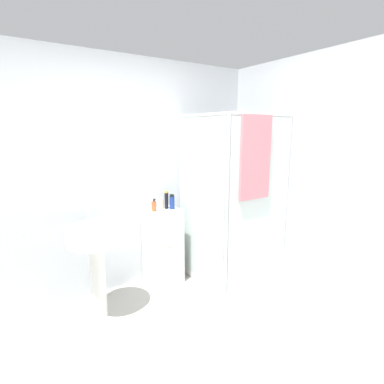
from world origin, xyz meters
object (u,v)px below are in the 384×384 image
at_px(sink, 96,246).
at_px(soap_dispenser, 154,206).
at_px(shampoo_bottle_tall_black, 166,200).
at_px(lotion_bottle_white, 161,204).
at_px(shampoo_bottle_blue, 172,202).

distance_m(sink, soap_dispenser, 0.80).
height_order(soap_dispenser, shampoo_bottle_tall_black, shampoo_bottle_tall_black).
xyz_separation_m(sink, shampoo_bottle_tall_black, (0.89, 0.27, 0.27)).
bearing_deg(shampoo_bottle_tall_black, lotion_bottle_white, 134.54).
bearing_deg(shampoo_bottle_blue, soap_dispenser, 173.04).
distance_m(soap_dispenser, shampoo_bottle_tall_black, 0.18).
xyz_separation_m(sink, shampoo_bottle_blue, (0.93, 0.22, 0.25)).
height_order(soap_dispenser, shampoo_bottle_blue, shampoo_bottle_blue).
bearing_deg(shampoo_bottle_blue, shampoo_bottle_tall_black, 131.68).
bearing_deg(shampoo_bottle_tall_black, soap_dispenser, -172.30).
height_order(sink, soap_dispenser, sink).
xyz_separation_m(sink, lotion_bottle_white, (0.85, 0.32, 0.22)).
bearing_deg(lotion_bottle_white, soap_dispenser, -152.30).
bearing_deg(lotion_bottle_white, shampoo_bottle_blue, -46.94).
bearing_deg(shampoo_bottle_blue, sink, -166.46).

